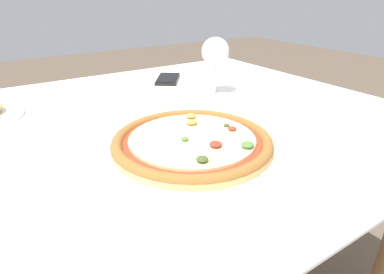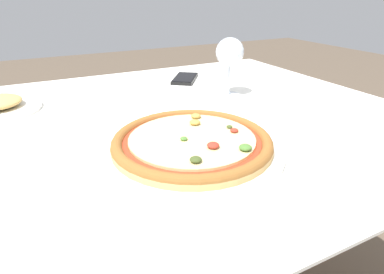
% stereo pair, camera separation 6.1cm
% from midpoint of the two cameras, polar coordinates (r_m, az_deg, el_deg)
% --- Properties ---
extents(dining_table, '(1.17, 1.00, 0.71)m').
position_cam_midpoint_polar(dining_table, '(0.83, -6.16, -2.07)').
color(dining_table, '#997047').
rests_on(dining_table, ground_plane).
extents(pizza_plate, '(0.35, 0.35, 0.04)m').
position_cam_midpoint_polar(pizza_plate, '(0.61, -2.82, -1.18)').
color(pizza_plate, white).
rests_on(pizza_plate, dining_table).
extents(wine_glass_far_left, '(0.08, 0.08, 0.17)m').
position_cam_midpoint_polar(wine_glass_far_left, '(0.93, 2.25, 14.60)').
color(wine_glass_far_left, silver).
rests_on(wine_glass_far_left, dining_table).
extents(cell_phone, '(0.14, 0.16, 0.01)m').
position_cam_midpoint_polar(cell_phone, '(1.12, -5.88, 10.23)').
color(cell_phone, black).
rests_on(cell_phone, dining_table).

